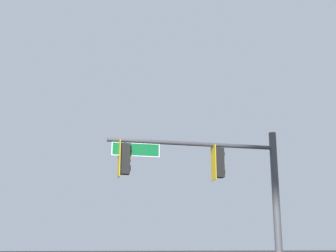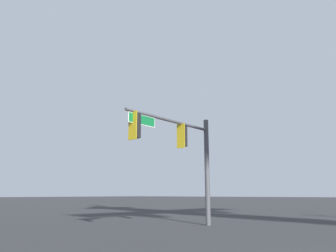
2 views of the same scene
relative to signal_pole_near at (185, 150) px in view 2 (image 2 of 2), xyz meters
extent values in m
cylinder|color=#47474C|center=(-2.03, 0.06, -1.02)|extent=(0.28, 0.28, 5.99)
cylinder|color=#47474C|center=(1.15, -0.03, 1.38)|extent=(6.37, 0.32, 0.15)
cube|color=gold|center=(0.39, -0.01, 0.71)|extent=(0.04, 0.52, 1.30)
cube|color=black|center=(0.20, -0.01, 0.71)|extent=(0.37, 0.33, 1.10)
cylinder|color=black|center=(0.20, -0.01, 1.32)|extent=(0.04, 0.04, 0.12)
cylinder|color=#340503|center=(0.00, 0.00, 1.04)|extent=(0.04, 0.22, 0.22)
cylinder|color=yellow|center=(0.00, 0.00, 0.71)|extent=(0.04, 0.22, 0.22)
cylinder|color=black|center=(0.00, 0.00, 0.38)|extent=(0.04, 0.22, 0.22)
cube|color=gold|center=(3.89, -0.11, 0.71)|extent=(0.04, 0.52, 1.30)
cube|color=black|center=(3.70, -0.10, 0.71)|extent=(0.37, 0.33, 1.10)
cylinder|color=black|center=(3.70, -0.10, 1.32)|extent=(0.04, 0.04, 0.12)
cylinder|color=#340503|center=(3.50, -0.10, 1.04)|extent=(0.04, 0.22, 0.22)
cylinder|color=yellow|center=(3.50, -0.10, 0.71)|extent=(0.04, 0.22, 0.22)
cylinder|color=black|center=(3.50, -0.10, 0.38)|extent=(0.04, 0.22, 0.22)
cube|color=#0F602D|center=(3.30, -0.09, 1.06)|extent=(1.67, 0.09, 0.43)
cube|color=white|center=(3.30, -0.09, 1.06)|extent=(1.73, 0.07, 0.49)
camera|label=1|loc=(6.40, 16.01, -2.30)|focal=50.00mm
camera|label=2|loc=(14.09, 10.10, -2.32)|focal=35.00mm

